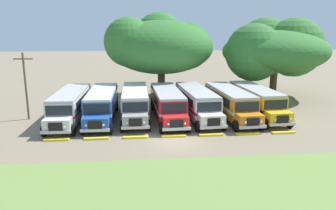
{
  "coord_description": "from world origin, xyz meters",
  "views": [
    {
      "loc": [
        -2.98,
        -24.67,
        8.74
      ],
      "look_at": [
        0.0,
        5.68,
        1.6
      ],
      "focal_mm": 34.95,
      "sensor_mm": 36.0,
      "label": 1
    }
  ],
  "objects_px": {
    "parked_bus_slot_4": "(197,102)",
    "utility_pole": "(26,84)",
    "broad_shade_tree": "(161,45)",
    "parked_bus_slot_5": "(230,101)",
    "parked_bus_slot_3": "(167,102)",
    "parked_bus_slot_0": "(70,104)",
    "secondary_tree": "(274,49)",
    "parked_bus_slot_6": "(256,100)",
    "parked_bus_slot_2": "(135,102)",
    "parked_bus_slot_1": "(102,103)"
  },
  "relations": [
    {
      "from": "parked_bus_slot_1",
      "to": "parked_bus_slot_6",
      "type": "xyz_separation_m",
      "value": [
        15.67,
        0.16,
        0.0
      ]
    },
    {
      "from": "parked_bus_slot_0",
      "to": "secondary_tree",
      "type": "bearing_deg",
      "value": 112.43
    },
    {
      "from": "parked_bus_slot_1",
      "to": "parked_bus_slot_3",
      "type": "relative_size",
      "value": 1.0
    },
    {
      "from": "parked_bus_slot_3",
      "to": "secondary_tree",
      "type": "bearing_deg",
      "value": 120.53
    },
    {
      "from": "parked_bus_slot_1",
      "to": "parked_bus_slot_2",
      "type": "xyz_separation_m",
      "value": [
        3.24,
        0.45,
        0.0
      ]
    },
    {
      "from": "parked_bus_slot_0",
      "to": "broad_shade_tree",
      "type": "xyz_separation_m",
      "value": [
        9.56,
        9.72,
        5.2
      ]
    },
    {
      "from": "parked_bus_slot_3",
      "to": "parked_bus_slot_5",
      "type": "xyz_separation_m",
      "value": [
        6.33,
        -0.12,
        0.0
      ]
    },
    {
      "from": "parked_bus_slot_4",
      "to": "parked_bus_slot_5",
      "type": "relative_size",
      "value": 1.0
    },
    {
      "from": "secondary_tree",
      "to": "utility_pole",
      "type": "bearing_deg",
      "value": -163.27
    },
    {
      "from": "parked_bus_slot_1",
      "to": "parked_bus_slot_3",
      "type": "distance_m",
      "value": 6.45
    },
    {
      "from": "parked_bus_slot_5",
      "to": "parked_bus_slot_3",
      "type": "bearing_deg",
      "value": -94.8
    },
    {
      "from": "parked_bus_slot_0",
      "to": "parked_bus_slot_3",
      "type": "height_order",
      "value": "same"
    },
    {
      "from": "parked_bus_slot_2",
      "to": "parked_bus_slot_4",
      "type": "xyz_separation_m",
      "value": [
        6.2,
        -0.56,
        0.0
      ]
    },
    {
      "from": "parked_bus_slot_1",
      "to": "utility_pole",
      "type": "height_order",
      "value": "utility_pole"
    },
    {
      "from": "broad_shade_tree",
      "to": "utility_pole",
      "type": "distance_m",
      "value": 16.77
    },
    {
      "from": "parked_bus_slot_0",
      "to": "parked_bus_slot_3",
      "type": "relative_size",
      "value": 1.0
    },
    {
      "from": "parked_bus_slot_4",
      "to": "utility_pole",
      "type": "bearing_deg",
      "value": -96.48
    },
    {
      "from": "parked_bus_slot_2",
      "to": "parked_bus_slot_3",
      "type": "bearing_deg",
      "value": 77.29
    },
    {
      "from": "secondary_tree",
      "to": "parked_bus_slot_2",
      "type": "bearing_deg",
      "value": -154.08
    },
    {
      "from": "parked_bus_slot_4",
      "to": "broad_shade_tree",
      "type": "relative_size",
      "value": 0.82
    },
    {
      "from": "parked_bus_slot_3",
      "to": "parked_bus_slot_6",
      "type": "bearing_deg",
      "value": 90.53
    },
    {
      "from": "parked_bus_slot_2",
      "to": "parked_bus_slot_3",
      "type": "xyz_separation_m",
      "value": [
        3.2,
        -0.72,
        0.0
      ]
    },
    {
      "from": "broad_shade_tree",
      "to": "parked_bus_slot_2",
      "type": "bearing_deg",
      "value": -109.97
    },
    {
      "from": "parked_bus_slot_2",
      "to": "secondary_tree",
      "type": "xyz_separation_m",
      "value": [
        17.87,
        8.69,
        4.58
      ]
    },
    {
      "from": "parked_bus_slot_6",
      "to": "secondary_tree",
      "type": "xyz_separation_m",
      "value": [
        5.44,
        8.97,
        4.58
      ]
    },
    {
      "from": "parked_bus_slot_6",
      "to": "parked_bus_slot_3",
      "type": "bearing_deg",
      "value": -90.53
    },
    {
      "from": "parked_bus_slot_0",
      "to": "parked_bus_slot_1",
      "type": "relative_size",
      "value": 1.0
    },
    {
      "from": "parked_bus_slot_5",
      "to": "parked_bus_slot_6",
      "type": "bearing_deg",
      "value": 97.07
    },
    {
      "from": "broad_shade_tree",
      "to": "parked_bus_slot_5",
      "type": "bearing_deg",
      "value": -57.87
    },
    {
      "from": "parked_bus_slot_0",
      "to": "parked_bus_slot_2",
      "type": "bearing_deg",
      "value": 97.12
    },
    {
      "from": "parked_bus_slot_2",
      "to": "secondary_tree",
      "type": "distance_m",
      "value": 20.39
    },
    {
      "from": "parked_bus_slot_6",
      "to": "broad_shade_tree",
      "type": "bearing_deg",
      "value": -138.94
    },
    {
      "from": "parked_bus_slot_6",
      "to": "broad_shade_tree",
      "type": "height_order",
      "value": "broad_shade_tree"
    },
    {
      "from": "parked_bus_slot_2",
      "to": "secondary_tree",
      "type": "height_order",
      "value": "secondary_tree"
    },
    {
      "from": "parked_bus_slot_4",
      "to": "parked_bus_slot_5",
      "type": "distance_m",
      "value": 3.35
    },
    {
      "from": "parked_bus_slot_0",
      "to": "parked_bus_slot_1",
      "type": "distance_m",
      "value": 3.02
    },
    {
      "from": "parked_bus_slot_6",
      "to": "broad_shade_tree",
      "type": "relative_size",
      "value": 0.81
    },
    {
      "from": "parked_bus_slot_0",
      "to": "utility_pole",
      "type": "xyz_separation_m",
      "value": [
        -4.25,
        0.8,
        1.93
      ]
    },
    {
      "from": "parked_bus_slot_0",
      "to": "parked_bus_slot_4",
      "type": "height_order",
      "value": "same"
    },
    {
      "from": "parked_bus_slot_5",
      "to": "utility_pole",
      "type": "height_order",
      "value": "utility_pole"
    },
    {
      "from": "parked_bus_slot_0",
      "to": "parked_bus_slot_2",
      "type": "height_order",
      "value": "same"
    },
    {
      "from": "secondary_tree",
      "to": "utility_pole",
      "type": "distance_m",
      "value": 29.75
    },
    {
      "from": "parked_bus_slot_4",
      "to": "secondary_tree",
      "type": "xyz_separation_m",
      "value": [
        11.67,
        9.25,
        4.58
      ]
    },
    {
      "from": "parked_bus_slot_2",
      "to": "parked_bus_slot_6",
      "type": "distance_m",
      "value": 12.44
    },
    {
      "from": "parked_bus_slot_6",
      "to": "utility_pole",
      "type": "relative_size",
      "value": 1.67
    },
    {
      "from": "parked_bus_slot_0",
      "to": "parked_bus_slot_5",
      "type": "bearing_deg",
      "value": 90.57
    },
    {
      "from": "parked_bus_slot_0",
      "to": "parked_bus_slot_6",
      "type": "height_order",
      "value": "same"
    },
    {
      "from": "parked_bus_slot_3",
      "to": "utility_pole",
      "type": "xyz_separation_m",
      "value": [
        -13.71,
        0.87,
        1.93
      ]
    },
    {
      "from": "broad_shade_tree",
      "to": "parked_bus_slot_3",
      "type": "bearing_deg",
      "value": -90.59
    },
    {
      "from": "parked_bus_slot_3",
      "to": "parked_bus_slot_5",
      "type": "distance_m",
      "value": 6.34
    }
  ]
}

